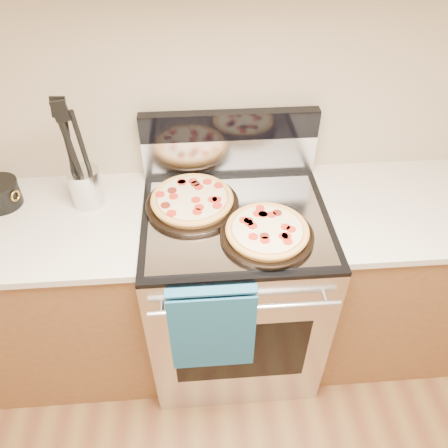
{
  "coord_description": "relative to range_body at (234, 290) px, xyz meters",
  "views": [
    {
      "loc": [
        -0.15,
        0.32,
        2.07
      ],
      "look_at": [
        -0.05,
        1.55,
        0.97
      ],
      "focal_mm": 35.0,
      "sensor_mm": 36.0,
      "label": 1
    }
  ],
  "objects": [
    {
      "name": "wall_back",
      "position": [
        0.0,
        0.35,
        0.9
      ],
      "size": [
        4.0,
        0.0,
        4.0
      ],
      "primitive_type": "plane",
      "rotation": [
        1.57,
        0.0,
        0.0
      ],
      "color": "tan",
      "rests_on": "ground"
    },
    {
      "name": "oven_window",
      "position": [
        0.0,
        -0.34,
        0.0
      ],
      "size": [
        0.56,
        0.01,
        0.4
      ],
      "primitive_type": "cube",
      "color": "black",
      "rests_on": "range_body"
    },
    {
      "name": "dish_towel",
      "position": [
        -0.12,
        -0.38,
        0.25
      ],
      "size": [
        0.32,
        0.05,
        0.42
      ],
      "primitive_type": null,
      "color": "#1A5183",
      "rests_on": "oven_handle"
    },
    {
      "name": "saucepan",
      "position": [
        -0.97,
        0.16,
        0.51
      ],
      "size": [
        0.21,
        0.21,
        0.1
      ],
      "primitive_type": "cylinder",
      "rotation": [
        0.0,
        0.0,
        -0.42
      ],
      "color": "black",
      "rests_on": "countertop_left"
    },
    {
      "name": "countertop_right",
      "position": [
        0.88,
        0.03,
        0.45
      ],
      "size": [
        1.02,
        0.64,
        0.03
      ],
      "primitive_type": "cube",
      "color": "beige",
      "rests_on": "cabinet_right"
    },
    {
      "name": "countertop_left",
      "position": [
        -0.88,
        0.03,
        0.45
      ],
      "size": [
        1.02,
        0.64,
        0.03
      ],
      "primitive_type": "cube",
      "color": "beige",
      "rests_on": "cabinet_left"
    },
    {
      "name": "backsplash_upper",
      "position": [
        0.0,
        0.31,
        0.71
      ],
      "size": [
        0.76,
        0.06,
        0.12
      ],
      "primitive_type": "cube",
      "color": "black",
      "rests_on": "backsplash_lower"
    },
    {
      "name": "backsplash_lower",
      "position": [
        0.0,
        0.31,
        0.56
      ],
      "size": [
        0.76,
        0.06,
        0.18
      ],
      "primitive_type": "cube",
      "color": "silver",
      "rests_on": "cooktop"
    },
    {
      "name": "foil_sheet",
      "position": [
        0.0,
        -0.03,
        0.47
      ],
      "size": [
        0.7,
        0.55,
        0.01
      ],
      "primitive_type": "cube",
      "color": "gray",
      "rests_on": "cooktop"
    },
    {
      "name": "cabinet_right",
      "position": [
        0.88,
        0.03,
        -0.01
      ],
      "size": [
        1.0,
        0.62,
        0.88
      ],
      "primitive_type": "cube",
      "color": "brown",
      "rests_on": "ground"
    },
    {
      "name": "utensil_crock",
      "position": [
        -0.61,
        0.14,
        0.54
      ],
      "size": [
        0.17,
        0.17,
        0.16
      ],
      "primitive_type": "cylinder",
      "rotation": [
        0.0,
        0.0,
        0.37
      ],
      "color": "silver",
      "rests_on": "countertop_left"
    },
    {
      "name": "pepperoni_pizza_back",
      "position": [
        -0.17,
        0.07,
        0.5
      ],
      "size": [
        0.43,
        0.43,
        0.05
      ],
      "primitive_type": null,
      "rotation": [
        0.0,
        0.0,
        0.15
      ],
      "color": "#C7793C",
      "rests_on": "foil_sheet"
    },
    {
      "name": "oven_handle",
      "position": [
        0.0,
        -0.38,
        0.35
      ],
      "size": [
        0.7,
        0.03,
        0.03
      ],
      "primitive_type": "cylinder",
      "rotation": [
        0.0,
        1.57,
        0.0
      ],
      "color": "silver",
      "rests_on": "range_body"
    },
    {
      "name": "cooktop",
      "position": [
        0.0,
        0.0,
        0.46
      ],
      "size": [
        0.76,
        0.68,
        0.02
      ],
      "primitive_type": "cube",
      "color": "black",
      "rests_on": "range_body"
    },
    {
      "name": "range_body",
      "position": [
        0.0,
        0.0,
        0.0
      ],
      "size": [
        0.76,
        0.68,
        0.9
      ],
      "primitive_type": "cube",
      "color": "#B7B7BC",
      "rests_on": "ground"
    },
    {
      "name": "cabinet_left",
      "position": [
        -0.88,
        0.03,
        -0.01
      ],
      "size": [
        1.0,
        0.62,
        0.88
      ],
      "primitive_type": "cube",
      "color": "brown",
      "rests_on": "ground"
    },
    {
      "name": "pepperoni_pizza_front",
      "position": [
        0.11,
        -0.14,
        0.5
      ],
      "size": [
        0.41,
        0.41,
        0.05
      ],
      "primitive_type": null,
      "rotation": [
        0.0,
        0.0,
        -0.19
      ],
      "color": "#C7793C",
      "rests_on": "foil_sheet"
    }
  ]
}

